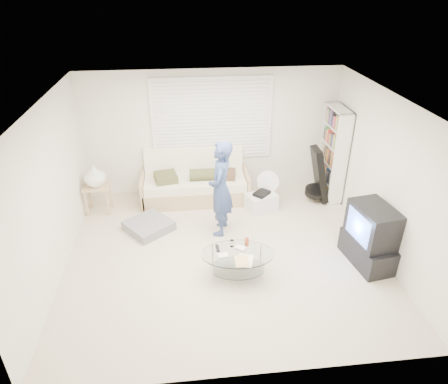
{
  "coord_description": "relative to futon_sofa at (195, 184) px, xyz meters",
  "views": [
    {
      "loc": [
        -0.58,
        -5.18,
        4.02
      ],
      "look_at": [
        0.02,
        0.3,
        0.99
      ],
      "focal_mm": 32.0,
      "sensor_mm": 36.0,
      "label": 1
    }
  ],
  "objects": [
    {
      "name": "room_shell",
      "position": [
        0.38,
        -1.4,
        1.29
      ],
      "size": [
        5.02,
        4.52,
        2.51
      ],
      "color": "silver",
      "rests_on": "ground"
    },
    {
      "name": "storage_bin",
      "position": [
        1.24,
        -0.56,
        -0.16
      ],
      "size": [
        0.65,
        0.55,
        0.38
      ],
      "color": "white",
      "rests_on": "ground"
    },
    {
      "name": "grey_floor_pillow",
      "position": [
        -0.88,
        -1.02,
        -0.26
      ],
      "size": [
        0.98,
        0.98,
        0.16
      ],
      "primitive_type": "cube",
      "rotation": [
        0.0,
        0.0,
        0.67
      ],
      "color": "slate",
      "rests_on": "ground"
    },
    {
      "name": "window_blinds",
      "position": [
        0.38,
        0.33,
        1.21
      ],
      "size": [
        2.32,
        0.08,
        1.62
      ],
      "color": "silver",
      "rests_on": "ground"
    },
    {
      "name": "futon_sofa",
      "position": [
        0.0,
        0.0,
        0.0
      ],
      "size": [
        2.1,
        0.85,
        1.03
      ],
      "color": "tan",
      "rests_on": "ground"
    },
    {
      "name": "guitar_case",
      "position": [
        2.4,
        -0.35,
        0.16
      ],
      "size": [
        0.43,
        0.42,
        1.12
      ],
      "color": "black",
      "rests_on": "ground"
    },
    {
      "name": "bookshelf",
      "position": [
        2.71,
        -0.16,
        0.59
      ],
      "size": [
        0.29,
        0.78,
        1.85
      ],
      "color": "white",
      "rests_on": "ground"
    },
    {
      "name": "coffee_table",
      "position": [
        0.52,
        -2.4,
        -0.01
      ],
      "size": [
        1.14,
        0.78,
        0.52
      ],
      "color": "silver",
      "rests_on": "ground"
    },
    {
      "name": "ground",
      "position": [
        0.38,
        -1.87,
        -0.34
      ],
      "size": [
        5.0,
        5.0,
        0.0
      ],
      "primitive_type": "plane",
      "color": "#C3AF97",
      "rests_on": "ground"
    },
    {
      "name": "floor_fan",
      "position": [
        1.39,
        -0.34,
        0.08
      ],
      "size": [
        0.44,
        0.29,
        0.72
      ],
      "color": "white",
      "rests_on": "ground"
    },
    {
      "name": "standing_person",
      "position": [
        0.39,
        -1.21,
        0.51
      ],
      "size": [
        0.54,
        0.7,
        1.7
      ],
      "primitive_type": "imported",
      "rotation": [
        0.0,
        0.0,
        -1.81
      ],
      "color": "navy",
      "rests_on": "ground"
    },
    {
      "name": "side_table",
      "position": [
        -1.84,
        -0.28,
        0.38
      ],
      "size": [
        0.49,
        0.39,
        0.97
      ],
      "color": "tan",
      "rests_on": "ground"
    },
    {
      "name": "tv_unit",
      "position": [
        2.58,
        -2.31,
        0.15
      ],
      "size": [
        0.62,
        0.98,
        0.99
      ],
      "color": "black",
      "rests_on": "ground"
    }
  ]
}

